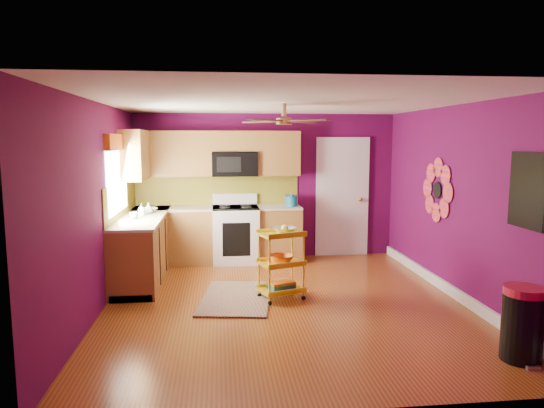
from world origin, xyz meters
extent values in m
plane|color=brown|center=(0.00, 0.00, 0.00)|extent=(5.00, 5.00, 0.00)
cube|color=#540943|center=(0.00, 2.50, 1.25)|extent=(4.50, 0.04, 2.50)
cube|color=#540943|center=(0.00, -2.50, 1.25)|extent=(4.50, 0.04, 2.50)
cube|color=#540943|center=(-2.25, 0.00, 1.25)|extent=(0.04, 5.00, 2.50)
cube|color=#540943|center=(2.25, 0.00, 1.25)|extent=(0.04, 5.00, 2.50)
cube|color=silver|center=(0.00, 0.00, 2.50)|extent=(4.50, 5.00, 0.04)
cube|color=white|center=(2.22, 0.00, 0.07)|extent=(0.05, 4.90, 0.14)
cube|color=brown|center=(-1.95, 1.35, 0.45)|extent=(0.60, 2.30, 0.90)
cube|color=brown|center=(-0.85, 2.20, 0.45)|extent=(2.80, 0.60, 0.90)
cube|color=beige|center=(-1.95, 1.35, 0.92)|extent=(0.63, 2.30, 0.04)
cube|color=beige|center=(-0.85, 2.20, 0.92)|extent=(2.80, 0.63, 0.04)
cube|color=black|center=(-1.95, 1.35, 0.05)|extent=(0.54, 2.30, 0.10)
cube|color=black|center=(-0.85, 2.20, 0.05)|extent=(2.80, 0.54, 0.10)
cube|color=white|center=(-0.55, 2.17, 0.46)|extent=(0.76, 0.66, 0.92)
cube|color=black|center=(-0.55, 2.17, 0.93)|extent=(0.76, 0.62, 0.03)
cube|color=white|center=(-0.55, 2.45, 1.04)|extent=(0.76, 0.06, 0.18)
cube|color=black|center=(-0.55, 1.84, 0.45)|extent=(0.45, 0.02, 0.55)
cube|color=brown|center=(-1.59, 2.33, 1.83)|extent=(1.32, 0.33, 0.75)
cube|color=brown|center=(0.19, 2.33, 1.83)|extent=(0.72, 0.33, 0.75)
cube|color=brown|center=(-0.55, 2.33, 2.03)|extent=(0.76, 0.33, 0.34)
cube|color=brown|center=(-2.08, 1.85, 1.83)|extent=(0.33, 1.30, 0.75)
cube|color=black|center=(-0.55, 2.30, 1.65)|extent=(0.76, 0.38, 0.40)
cube|color=olive|center=(-0.85, 2.49, 1.20)|extent=(2.80, 0.01, 0.51)
cube|color=olive|center=(-2.24, 1.35, 1.20)|extent=(0.01, 2.30, 0.51)
cube|color=white|center=(-2.23, 1.05, 1.55)|extent=(0.03, 1.20, 1.00)
cube|color=#CB5B12|center=(-2.20, 1.05, 2.02)|extent=(0.08, 1.35, 0.22)
cube|color=white|center=(1.35, 2.48, 1.02)|extent=(0.85, 0.04, 2.05)
cube|color=white|center=(1.35, 2.46, 1.02)|extent=(0.95, 0.02, 2.15)
sphere|color=#BF8C3F|center=(1.67, 2.42, 1.00)|extent=(0.07, 0.07, 0.07)
cylinder|color=black|center=(2.23, 0.60, 1.35)|extent=(0.01, 0.24, 0.24)
cube|color=teal|center=(2.23, -1.40, 1.55)|extent=(0.03, 0.52, 0.72)
cube|color=black|center=(2.21, -1.40, 1.55)|extent=(0.01, 0.56, 0.76)
cylinder|color=#BF8C3F|center=(0.00, 0.20, 2.42)|extent=(0.06, 0.06, 0.16)
cylinder|color=#BF8C3F|center=(0.00, 0.20, 2.28)|extent=(0.20, 0.20, 0.08)
cube|color=#4C2D19|center=(0.27, 0.47, 2.28)|extent=(0.47, 0.47, 0.01)
cube|color=#4C2D19|center=(-0.27, 0.47, 2.28)|extent=(0.47, 0.47, 0.01)
cube|color=#4C2D19|center=(-0.27, -0.07, 2.28)|extent=(0.47, 0.47, 0.01)
cube|color=#4C2D19|center=(0.27, -0.07, 2.28)|extent=(0.47, 0.47, 0.01)
cube|color=black|center=(-0.62, 0.23, 0.01)|extent=(1.06, 1.52, 0.02)
cylinder|color=yellow|center=(-0.21, -0.07, 0.46)|extent=(0.02, 0.02, 0.83)
cylinder|color=yellow|center=(0.25, 0.08, 0.46)|extent=(0.02, 0.02, 0.83)
cylinder|color=yellow|center=(-0.31, 0.25, 0.46)|extent=(0.02, 0.02, 0.83)
cylinder|color=yellow|center=(0.14, 0.40, 0.46)|extent=(0.02, 0.02, 0.83)
sphere|color=black|center=(-0.21, -0.07, 0.03)|extent=(0.06, 0.06, 0.06)
sphere|color=black|center=(0.25, 0.08, 0.03)|extent=(0.06, 0.06, 0.06)
sphere|color=black|center=(-0.31, 0.25, 0.03)|extent=(0.06, 0.06, 0.06)
sphere|color=black|center=(0.14, 0.40, 0.03)|extent=(0.06, 0.06, 0.06)
cube|color=yellow|center=(-0.03, 0.17, 0.85)|extent=(0.63, 0.54, 0.03)
cube|color=yellow|center=(-0.03, 0.17, 0.47)|extent=(0.63, 0.54, 0.03)
cube|color=yellow|center=(-0.03, 0.17, 0.12)|extent=(0.63, 0.54, 0.03)
imported|color=beige|center=(0.01, 0.18, 0.90)|extent=(0.37, 0.37, 0.07)
sphere|color=yellow|center=(0.01, 0.18, 0.92)|extent=(0.10, 0.10, 0.10)
imported|color=#CB5B12|center=(-0.03, 0.17, 0.53)|extent=(0.39, 0.39, 0.10)
cube|color=navy|center=(-0.03, 0.17, 0.15)|extent=(0.37, 0.32, 0.04)
cube|color=#267233|center=(-0.03, 0.17, 0.19)|extent=(0.37, 0.32, 0.03)
cube|color=#CB5B12|center=(-0.03, 0.17, 0.22)|extent=(0.37, 0.32, 0.03)
cylinder|color=black|center=(1.97, -1.84, 0.32)|extent=(0.39, 0.39, 0.63)
cylinder|color=maroon|center=(1.97, -1.84, 0.67)|extent=(0.37, 0.37, 0.07)
cube|color=beige|center=(1.97, -2.02, 0.02)|extent=(0.13, 0.07, 0.03)
cylinder|color=#126787|center=(0.40, 2.14, 1.02)|extent=(0.18, 0.18, 0.16)
sphere|color=#126787|center=(0.40, 2.14, 1.12)|extent=(0.06, 0.06, 0.06)
cube|color=beige|center=(0.40, 2.27, 1.03)|extent=(0.22, 0.15, 0.18)
imported|color=#EA3F72|center=(-1.97, 1.39, 1.03)|extent=(0.08, 0.08, 0.18)
imported|color=white|center=(-1.89, 1.57, 1.02)|extent=(0.13, 0.13, 0.17)
imported|color=white|center=(-1.90, 1.74, 0.97)|extent=(0.25, 0.25, 0.06)
imported|color=white|center=(-2.02, 1.07, 0.99)|extent=(0.12, 0.12, 0.10)
camera|label=1|loc=(-0.82, -5.87, 2.04)|focal=32.00mm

